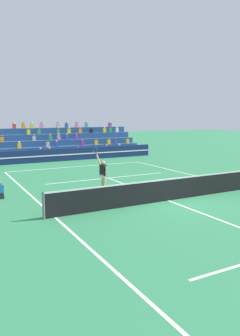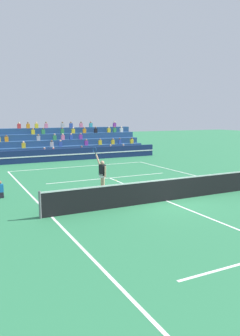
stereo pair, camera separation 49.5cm
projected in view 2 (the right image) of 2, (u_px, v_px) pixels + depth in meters
The scene contains 8 objects.
ground_plane at pixel (167, 201), 15.44m from camera, with size 120.00×120.00×0.00m, color #2D7A4C.
court_lines at pixel (167, 201), 15.44m from camera, with size 11.10×23.90×0.01m.
tennis_net at pixel (167, 190), 15.36m from camera, with size 12.00×0.10×1.10m.
sponsor_banner_wall at pixel (66, 155), 29.13m from camera, with size 18.00×0.26×1.10m.
bleacher_stand at pixel (54, 146), 32.41m from camera, with size 17.59×4.75×3.38m.
ball_kid_courtside at pixel (0, 191), 16.03m from camera, with size 0.30×0.36×0.84m.
tennis_player at pixel (102, 175), 16.80m from camera, with size 0.35×1.13×2.43m.
tennis_ball at pixel (116, 180), 20.25m from camera, with size 0.07×0.07×0.07m, color #C6DB33.
Camera 2 is at (-8.70, -12.42, 3.98)m, focal length 35.00 mm.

